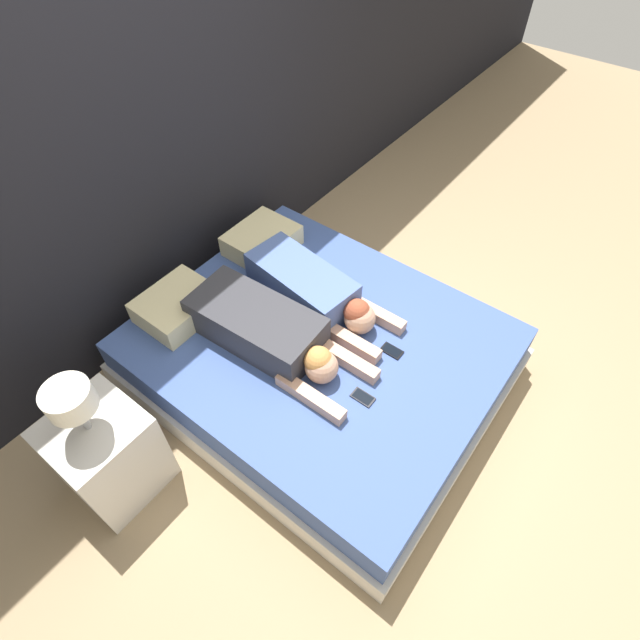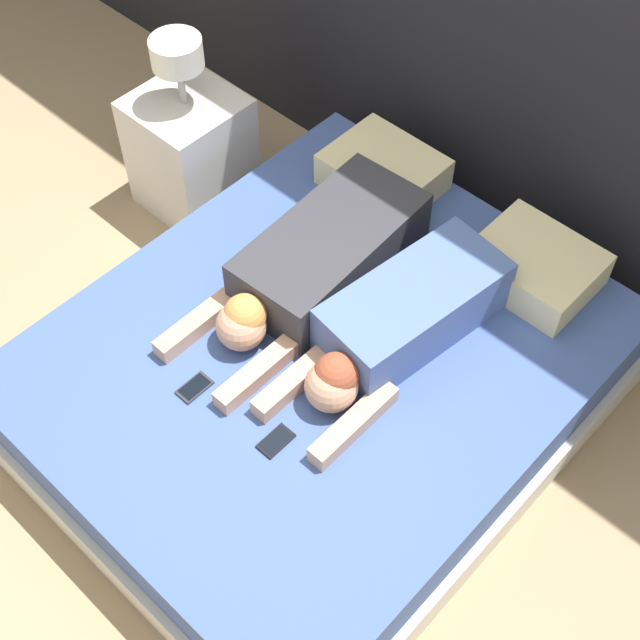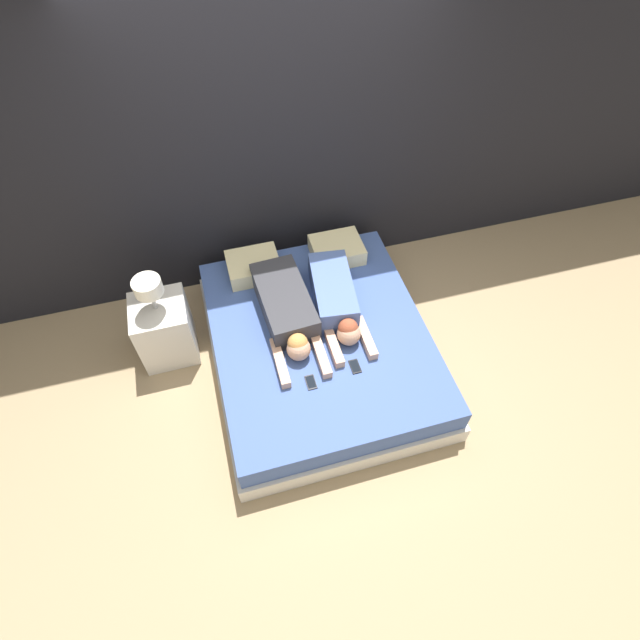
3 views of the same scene
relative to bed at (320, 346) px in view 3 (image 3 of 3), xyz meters
The scene contains 10 objects.
ground_plane 0.19m from the bed, ahead, with size 12.00×12.00×0.00m, color #9E8460.
wall_back 1.61m from the bed, 90.00° to the left, with size 12.00×0.06×2.60m.
bed is the anchor object (origin of this frame).
pillow_head_left 0.91m from the bed, 115.67° to the left, with size 0.44×0.37×0.15m.
pillow_head_right 0.91m from the bed, 64.33° to the left, with size 0.44×0.37×0.15m.
person_left 0.43m from the bed, 136.50° to the left, with size 0.41×1.12×0.22m.
person_right 0.41m from the bed, 45.44° to the left, with size 0.40×1.02×0.23m.
cell_phone_left 0.51m from the bed, 113.93° to the right, with size 0.07×0.12×0.01m.
cell_phone_right 0.47m from the bed, 67.13° to the right, with size 0.07×0.12×0.01m.
nightstand 1.28m from the bed, 159.87° to the left, with size 0.44×0.44×0.87m.
Camera 3 is at (-0.64, -2.28, 3.55)m, focal length 28.00 mm.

